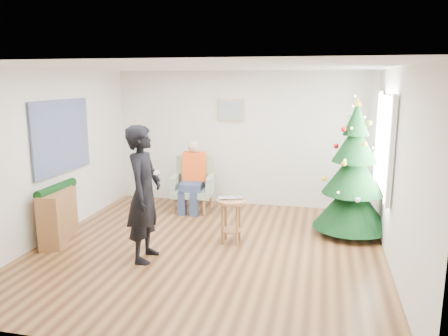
% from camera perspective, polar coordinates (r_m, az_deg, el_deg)
% --- Properties ---
extents(floor, '(5.00, 5.00, 0.00)m').
position_cam_1_polar(floor, '(6.48, -2.09, -10.58)').
color(floor, brown).
rests_on(floor, ground).
extents(ceiling, '(5.00, 5.00, 0.00)m').
position_cam_1_polar(ceiling, '(6.01, -2.28, 13.06)').
color(ceiling, white).
rests_on(ceiling, wall_back).
extents(wall_back, '(5.00, 0.00, 5.00)m').
position_cam_1_polar(wall_back, '(8.52, 2.23, 3.84)').
color(wall_back, silver).
rests_on(wall_back, floor).
extents(wall_front, '(5.00, 0.00, 5.00)m').
position_cam_1_polar(wall_front, '(3.83, -12.08, -6.04)').
color(wall_front, silver).
rests_on(wall_front, floor).
extents(wall_left, '(0.00, 5.00, 5.00)m').
position_cam_1_polar(wall_left, '(7.18, -21.84, 1.57)').
color(wall_left, silver).
rests_on(wall_left, floor).
extents(wall_right, '(0.00, 5.00, 5.00)m').
position_cam_1_polar(wall_right, '(5.98, 21.63, -0.28)').
color(wall_right, silver).
rests_on(wall_right, floor).
extents(window_panel, '(0.04, 1.30, 1.40)m').
position_cam_1_polar(window_panel, '(6.92, 20.33, 3.01)').
color(window_panel, white).
rests_on(window_panel, wall_right).
extents(curtains, '(0.05, 1.75, 1.50)m').
position_cam_1_polar(curtains, '(6.91, 20.08, 3.02)').
color(curtains, white).
rests_on(curtains, wall_right).
extents(christmas_tree, '(1.20, 1.20, 2.17)m').
position_cam_1_polar(christmas_tree, '(7.13, 16.56, -0.80)').
color(christmas_tree, '#3F2816').
rests_on(christmas_tree, floor).
extents(stool, '(0.45, 0.45, 0.67)m').
position_cam_1_polar(stool, '(6.63, 0.93, -6.92)').
color(stool, brown).
rests_on(stool, floor).
extents(laptop, '(0.43, 0.34, 0.03)m').
position_cam_1_polar(laptop, '(6.53, 0.94, -4.06)').
color(laptop, silver).
rests_on(laptop, stool).
extents(armchair, '(0.83, 0.77, 1.00)m').
position_cam_1_polar(armchair, '(8.26, -4.02, -3.00)').
color(armchair, gray).
rests_on(armchair, floor).
extents(seated_person, '(0.45, 0.64, 1.32)m').
position_cam_1_polar(seated_person, '(8.14, -4.11, -1.01)').
color(seated_person, navy).
rests_on(seated_person, armchair).
extents(standing_man, '(0.48, 0.70, 1.86)m').
position_cam_1_polar(standing_man, '(5.97, -10.39, -3.33)').
color(standing_man, black).
rests_on(standing_man, floor).
extents(game_controller, '(0.04, 0.13, 0.04)m').
position_cam_1_polar(game_controller, '(5.80, -8.82, -0.58)').
color(game_controller, white).
rests_on(game_controller, standing_man).
extents(console, '(0.56, 1.04, 0.80)m').
position_cam_1_polar(console, '(7.16, -20.84, -5.78)').
color(console, brown).
rests_on(console, floor).
extents(garland, '(0.14, 0.90, 0.14)m').
position_cam_1_polar(garland, '(7.06, -21.08, -2.52)').
color(garland, black).
rests_on(garland, console).
extents(tapestry, '(0.03, 1.50, 1.15)m').
position_cam_1_polar(tapestry, '(7.36, -20.41, 3.88)').
color(tapestry, black).
rests_on(tapestry, wall_left).
extents(framed_picture, '(0.52, 0.05, 0.42)m').
position_cam_1_polar(framed_picture, '(8.47, 0.87, 7.54)').
color(framed_picture, tan).
rests_on(framed_picture, wall_back).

